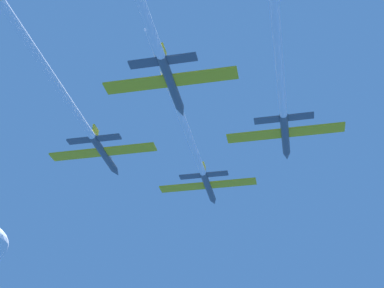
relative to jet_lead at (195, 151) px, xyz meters
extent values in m
cylinder|color=#4C5660|center=(0.00, 14.18, -0.03)|extent=(1.31, 11.89, 1.31)
cone|color=#4C5660|center=(0.00, 21.44, -0.03)|extent=(1.28, 2.62, 1.28)
ellipsoid|color=black|center=(0.00, 16.80, 0.53)|extent=(0.92, 2.38, 0.65)
cube|color=yellow|center=(-5.17, 13.59, -0.03)|extent=(9.04, 2.62, 0.29)
cube|color=yellow|center=(5.17, 13.59, -0.03)|extent=(9.04, 2.62, 0.29)
cube|color=yellow|center=(0.00, 9.43, 1.58)|extent=(0.34, 2.14, 1.90)
cube|color=#4C5660|center=(-2.69, 9.19, -0.03)|extent=(4.07, 1.57, 0.29)
cube|color=#4C5660|center=(2.69, 9.19, -0.03)|extent=(4.07, 1.57, 0.29)
cylinder|color=white|center=(0.00, -11.57, -0.03)|extent=(1.18, 39.61, 1.18)
cylinder|color=#4C5660|center=(-16.15, -2.44, -0.06)|extent=(1.31, 11.89, 1.31)
cone|color=#4C5660|center=(-16.15, 4.82, -0.06)|extent=(1.28, 2.62, 1.28)
ellipsoid|color=black|center=(-16.15, 0.18, 0.50)|extent=(0.92, 2.38, 0.65)
cube|color=yellow|center=(-21.33, -3.03, -0.06)|extent=(9.04, 2.62, 0.29)
cube|color=yellow|center=(-10.98, -3.03, -0.06)|extent=(9.04, 2.62, 0.29)
cube|color=yellow|center=(-16.15, -7.20, 1.55)|extent=(0.34, 2.14, 1.90)
cube|color=#4C5660|center=(-18.84, -7.44, -0.06)|extent=(4.07, 1.57, 0.29)
cube|color=#4C5660|center=(-13.47, -7.44, -0.06)|extent=(4.07, 1.57, 0.29)
cylinder|color=white|center=(-16.15, -24.84, -0.06)|extent=(1.18, 32.91, 1.18)
cylinder|color=#4C5660|center=(16.01, -3.21, -0.47)|extent=(1.31, 11.89, 1.31)
cone|color=#4C5660|center=(16.01, 4.05, -0.47)|extent=(1.28, 2.62, 1.28)
ellipsoid|color=black|center=(16.01, -0.59, 0.08)|extent=(0.92, 2.38, 0.65)
cube|color=yellow|center=(10.84, -3.80, -0.47)|extent=(9.04, 2.62, 0.29)
cube|color=yellow|center=(21.19, -3.80, -0.47)|extent=(9.04, 2.62, 0.29)
cube|color=yellow|center=(16.01, -7.96, 1.13)|extent=(0.34, 2.14, 1.90)
cube|color=#4C5660|center=(13.32, -8.20, -0.47)|extent=(4.07, 1.57, 0.29)
cube|color=#4C5660|center=(18.70, -8.20, -0.47)|extent=(4.07, 1.57, 0.29)
cylinder|color=white|center=(16.01, -28.68, -0.47)|extent=(1.18, 39.05, 1.18)
cylinder|color=#4C5660|center=(0.52, -20.84, -0.78)|extent=(1.31, 11.89, 1.31)
cone|color=#4C5660|center=(0.52, -13.58, -0.78)|extent=(1.28, 2.62, 1.28)
ellipsoid|color=black|center=(0.52, -18.22, -0.23)|extent=(0.92, 2.38, 0.65)
cube|color=yellow|center=(-4.65, -21.43, -0.78)|extent=(9.04, 2.62, 0.29)
cube|color=yellow|center=(5.70, -21.43, -0.78)|extent=(9.04, 2.62, 0.29)
cube|color=yellow|center=(0.52, -25.59, 0.82)|extent=(0.34, 2.14, 1.90)
cube|color=#4C5660|center=(-2.17, -25.83, -0.78)|extent=(4.07, 1.57, 0.29)
cube|color=#4C5660|center=(3.21, -25.83, -0.78)|extent=(4.07, 1.57, 0.29)
camera|label=1|loc=(14.94, -78.48, -47.17)|focal=48.82mm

